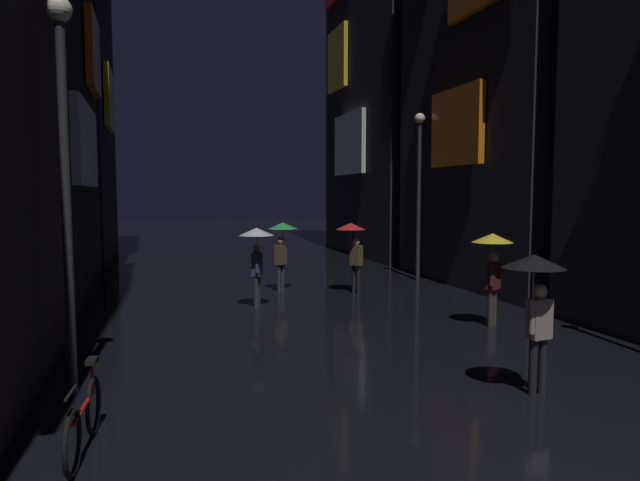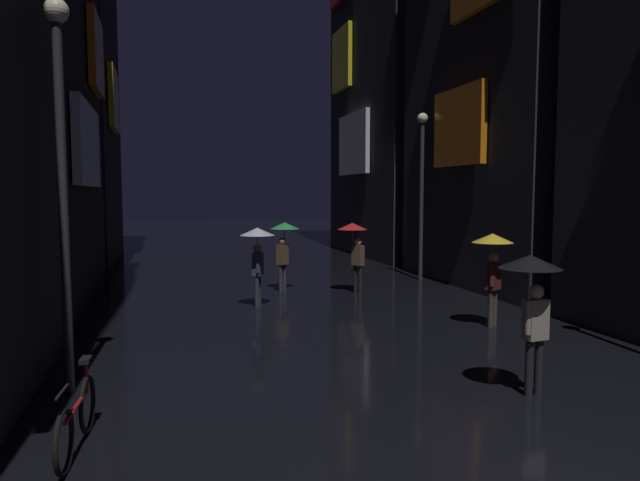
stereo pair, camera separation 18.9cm
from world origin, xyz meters
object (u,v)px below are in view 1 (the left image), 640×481
pedestrian_midstreet_centre_red (352,238)px  pedestrian_far_right_clear (257,245)px  pedestrian_midstreet_left_green (282,237)px  streetlamp_left_near (64,152)px  streetlamp_right_far (419,177)px  pedestrian_foreground_right_black (535,285)px  pedestrian_near_crossing_yellow (493,253)px  bicycle_parked_at_storefront (84,420)px

pedestrian_midstreet_centre_red → pedestrian_far_right_clear: bearing=-154.5°
pedestrian_midstreet_left_green → streetlamp_left_near: (-4.98, -7.80, 1.94)m
pedestrian_midstreet_centre_red → streetlamp_right_far: (3.05, 1.81, 1.89)m
pedestrian_foreground_right_black → pedestrian_midstreet_centre_red: (0.38, 9.06, 0.00)m
pedestrian_far_right_clear → pedestrian_midstreet_centre_red: (3.17, 1.51, 0.00)m
pedestrian_foreground_right_black → pedestrian_midstreet_left_green: bearing=99.1°
pedestrian_foreground_right_black → streetlamp_left_near: 7.16m
pedestrian_near_crossing_yellow → streetlamp_left_near: bearing=-167.4°
bicycle_parked_at_storefront → streetlamp_left_near: streetlamp_left_near is taller
pedestrian_near_crossing_yellow → pedestrian_midstreet_left_green: 6.85m
pedestrian_midstreet_centre_red → streetlamp_right_far: 4.02m
pedestrian_midstreet_left_green → bicycle_parked_at_storefront: (-4.58, -10.02, -1.28)m
pedestrian_near_crossing_yellow → bicycle_parked_at_storefront: bearing=-152.9°
streetlamp_right_far → pedestrian_foreground_right_black: bearing=-107.5°
pedestrian_far_right_clear → streetlamp_right_far: size_ratio=0.37×
streetlamp_right_far → streetlamp_left_near: streetlamp_left_near is taller
bicycle_parked_at_storefront → streetlamp_right_far: streetlamp_right_far is taller
pedestrian_near_crossing_yellow → streetlamp_left_near: (-8.46, -1.89, 1.94)m
pedestrian_near_crossing_yellow → pedestrian_midstreet_left_green: (-3.48, 5.90, 0.00)m
pedestrian_far_right_clear → streetlamp_left_near: bearing=-124.8°
pedestrian_midstreet_centre_red → bicycle_parked_at_storefront: size_ratio=1.17×
pedestrian_midstreet_centre_red → streetlamp_left_near: 10.02m
pedestrian_far_right_clear → streetlamp_left_near: (-3.78, -5.45, 1.94)m
pedestrian_far_right_clear → bicycle_parked_at_storefront: size_ratio=1.17×
pedestrian_near_crossing_yellow → streetlamp_right_far: (1.54, 6.87, 1.89)m
pedestrian_foreground_right_black → pedestrian_far_right_clear: bearing=110.3°
pedestrian_midstreet_centre_red → bicycle_parked_at_storefront: pedestrian_midstreet_centre_red is taller
pedestrian_far_right_clear → bicycle_parked_at_storefront: (-3.38, -7.67, -1.28)m
pedestrian_near_crossing_yellow → bicycle_parked_at_storefront: 9.13m
pedestrian_near_crossing_yellow → pedestrian_midstreet_centre_red: 5.28m
pedestrian_near_crossing_yellow → pedestrian_midstreet_centre_red: bearing=106.6°
streetlamp_left_near → pedestrian_far_right_clear: bearing=55.2°
bicycle_parked_at_storefront → pedestrian_foreground_right_black: bearing=1.1°
streetlamp_right_far → pedestrian_midstreet_centre_red: bearing=-149.4°
streetlamp_left_near → pedestrian_foreground_right_black: bearing=-17.7°
pedestrian_foreground_right_black → pedestrian_far_right_clear: (-2.79, 7.54, 0.00)m
pedestrian_midstreet_centre_red → streetlamp_left_near: streetlamp_left_near is taller
pedestrian_far_right_clear → streetlamp_right_far: streetlamp_right_far is taller
pedestrian_near_crossing_yellow → pedestrian_midstreet_centre_red: size_ratio=1.00×
pedestrian_midstreet_centre_red → pedestrian_foreground_right_black: bearing=-92.4°
pedestrian_far_right_clear → streetlamp_left_near: 6.91m
streetlamp_right_far → streetlamp_left_near: bearing=-138.8°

